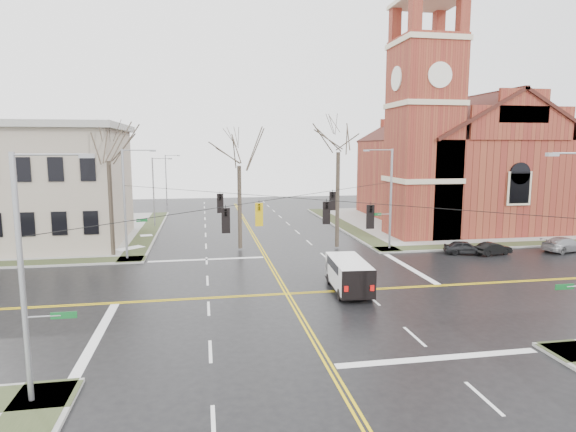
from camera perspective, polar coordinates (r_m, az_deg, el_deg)
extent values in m
plane|color=black|center=(31.15, -0.09, -9.20)|extent=(120.00, 120.00, 0.00)
cube|color=gray|center=(62.77, 18.78, -0.71)|extent=(30.00, 30.00, 0.15)
cube|color=#323D21|center=(57.42, 6.62, -1.04)|extent=(2.00, 30.00, 0.02)
cube|color=#323D21|center=(51.29, 26.20, -2.94)|extent=(30.00, 2.00, 0.02)
cube|color=gray|center=(58.53, -29.75, -1.98)|extent=(30.00, 30.00, 0.15)
cube|color=#323D21|center=(55.38, -16.20, -1.66)|extent=(2.00, 30.00, 0.02)
cube|color=gold|center=(31.13, -0.31, -9.20)|extent=(0.12, 100.00, 0.01)
cube|color=gold|center=(31.17, 0.13, -9.18)|extent=(0.12, 100.00, 0.01)
cube|color=gold|center=(31.03, -0.05, -9.26)|extent=(100.00, 0.12, 0.01)
cube|color=gold|center=(31.26, -0.13, -9.13)|extent=(100.00, 0.12, 0.01)
cube|color=silver|center=(23.28, 17.42, -15.76)|extent=(9.50, 0.50, 0.01)
cube|color=silver|center=(40.85, -9.63, -5.09)|extent=(9.50, 0.50, 0.01)
cube|color=silver|center=(26.54, -21.57, -12.92)|extent=(0.50, 9.50, 0.01)
cube|color=silver|center=(38.81, 14.12, -5.93)|extent=(0.50, 9.50, 0.01)
cube|color=maroon|center=(51.31, 15.70, 8.66)|extent=(6.00, 6.00, 20.00)
cube|color=beige|center=(52.31, 16.12, 19.11)|extent=(6.30, 6.30, 0.50)
cylinder|color=silver|center=(49.03, 17.58, 15.66)|extent=(2.40, 0.15, 2.40)
cylinder|color=silver|center=(50.51, 12.73, 15.61)|extent=(0.15, 2.40, 2.40)
cube|color=maroon|center=(63.59, 19.34, 3.84)|extent=(18.00, 24.00, 10.00)
cube|color=maroon|center=(54.41, 13.83, 0.44)|extent=(2.00, 5.00, 4.40)
cube|color=gray|center=(52.22, -28.90, 2.99)|extent=(18.00, 14.00, 11.00)
cylinder|color=gray|center=(44.29, 12.09, 1.97)|extent=(0.20, 0.20, 9.00)
cylinder|color=gray|center=(44.23, 11.31, 0.22)|extent=(1.20, 0.06, 0.06)
cube|color=#0D511F|center=(43.98, 10.46, 0.20)|extent=(0.90, 0.04, 0.25)
cylinder|color=gray|center=(43.60, 10.79, 7.70)|extent=(2.40, 0.08, 0.08)
cube|color=gray|center=(43.19, 9.28, 7.67)|extent=(0.50, 0.22, 0.15)
cylinder|color=gray|center=(41.53, -18.80, 1.31)|extent=(0.20, 0.20, 9.00)
cylinder|color=gray|center=(41.62, -17.90, -0.51)|extent=(1.20, 0.06, 0.06)
cube|color=#0D511F|center=(41.53, -16.94, -0.49)|extent=(0.90, 0.04, 0.25)
cylinder|color=gray|center=(41.10, -17.41, 7.46)|extent=(2.40, 0.08, 0.08)
cube|color=gray|center=(40.97, -15.73, 7.45)|extent=(0.50, 0.22, 0.15)
cube|color=#0D511F|center=(24.24, 29.95, -7.28)|extent=(0.90, 0.04, 0.25)
cube|color=gray|center=(22.78, 28.84, 6.41)|extent=(0.50, 0.22, 0.15)
cylinder|color=gray|center=(19.45, -29.00, -6.72)|extent=(0.20, 0.20, 9.00)
cylinder|color=gray|center=(19.63, -27.04, -10.56)|extent=(1.20, 0.06, 0.06)
cube|color=#0D511F|center=(19.43, -25.03, -10.61)|extent=(0.90, 0.04, 0.25)
cylinder|color=gray|center=(18.51, -26.41, 6.54)|extent=(2.40, 0.08, 0.08)
cube|color=gray|center=(18.21, -22.76, 6.59)|extent=(0.50, 0.22, 0.15)
cylinder|color=black|center=(29.89, -0.09, 2.22)|extent=(23.02, 23.02, 0.03)
cylinder|color=black|center=(29.89, -0.09, 2.22)|extent=(23.02, 23.02, 0.03)
imported|color=black|center=(25.60, -7.38, -0.55)|extent=(0.21, 0.26, 1.30)
imported|color=black|center=(34.73, 5.28, 1.77)|extent=(0.21, 0.26, 1.30)
imported|color=#C6A00B|center=(27.73, -3.45, 0.17)|extent=(0.21, 0.26, 1.30)
imported|color=black|center=(33.52, -8.04, 1.50)|extent=(0.21, 0.26, 1.30)
imported|color=black|center=(27.16, 9.73, -0.10)|extent=(0.21, 0.26, 1.30)
imported|color=black|center=(28.46, 4.58, 0.37)|extent=(0.21, 0.26, 1.30)
cylinder|color=gray|center=(57.79, -15.65, 2.71)|extent=(0.16, 0.16, 8.00)
cylinder|color=gray|center=(57.48, -14.80, 6.61)|extent=(2.00, 0.07, 0.07)
cube|color=gray|center=(57.41, -13.80, 6.60)|extent=(0.45, 0.20, 0.13)
cylinder|color=gray|center=(77.66, -14.25, 4.09)|extent=(0.16, 0.16, 8.00)
cylinder|color=gray|center=(77.43, -13.61, 6.99)|extent=(2.00, 0.07, 0.07)
cube|color=gray|center=(77.38, -12.86, 6.98)|extent=(0.45, 0.20, 0.13)
cube|color=white|center=(31.56, 7.20, -6.75)|extent=(2.42, 5.46, 1.71)
cube|color=white|center=(33.71, 6.32, -6.21)|extent=(2.12, 1.04, 1.21)
cube|color=black|center=(33.91, 6.21, -5.16)|extent=(1.87, 0.25, 0.81)
cube|color=black|center=(31.61, 7.13, -5.69)|extent=(2.32, 3.76, 0.55)
cube|color=#B70C0A|center=(28.89, 6.92, -8.57)|extent=(0.25, 0.09, 0.34)
cube|color=#B70C0A|center=(29.28, 9.94, -8.41)|extent=(0.25, 0.09, 0.34)
cube|color=black|center=(31.79, 7.17, -8.28)|extent=(2.47, 5.52, 0.10)
cylinder|color=black|center=(33.25, 4.90, -7.45)|extent=(0.31, 0.74, 0.73)
cylinder|color=black|center=(33.65, 8.02, -7.31)|extent=(0.31, 0.74, 0.73)
cylinder|color=black|center=(29.94, 6.21, -9.25)|extent=(0.31, 0.74, 0.73)
cylinder|color=black|center=(30.38, 9.67, -9.06)|extent=(0.31, 0.74, 0.73)
imported|color=black|center=(44.85, 20.20, -3.53)|extent=(3.73, 2.27, 1.19)
imported|color=black|center=(45.54, 23.13, -3.58)|extent=(3.47, 1.74, 1.09)
imported|color=#969698|center=(49.79, 29.97, -2.93)|extent=(4.78, 2.74, 1.31)
cylinder|color=#342921|center=(43.37, -20.24, 0.85)|extent=(0.36, 0.36, 8.01)
cylinder|color=#342921|center=(43.57, -5.75, 1.02)|extent=(0.36, 0.36, 7.50)
cylinder|color=#342921|center=(44.20, 5.89, 1.90)|extent=(0.36, 0.36, 8.70)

